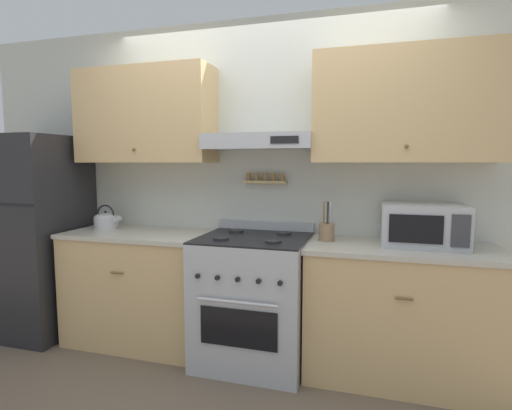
% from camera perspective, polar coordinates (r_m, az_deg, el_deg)
% --- Properties ---
extents(ground_plane, '(16.00, 16.00, 0.00)m').
position_cam_1_polar(ground_plane, '(2.93, -1.97, -23.47)').
color(ground_plane, brown).
extents(wall_back, '(5.20, 0.46, 2.55)m').
position_cam_1_polar(wall_back, '(3.10, 1.66, 6.47)').
color(wall_back, silver).
rests_on(wall_back, ground_plane).
extents(counter_left, '(1.15, 0.62, 0.90)m').
position_cam_1_polar(counter_left, '(3.41, -16.07, -11.16)').
color(counter_left, tan).
rests_on(counter_left, ground_plane).
extents(counter_right, '(1.23, 0.62, 0.90)m').
position_cam_1_polar(counter_right, '(2.92, 19.82, -14.24)').
color(counter_right, tan).
rests_on(counter_right, ground_plane).
extents(stove_range, '(0.77, 0.72, 0.98)m').
position_cam_1_polar(stove_range, '(2.97, -0.35, -13.27)').
color(stove_range, '#ADAFB5').
rests_on(stove_range, ground_plane).
extents(refrigerator, '(0.69, 0.72, 1.67)m').
position_cam_1_polar(refrigerator, '(3.87, -28.82, -3.80)').
color(refrigerator, '#232326').
rests_on(refrigerator, ground_plane).
extents(tea_kettle, '(0.24, 0.19, 0.20)m').
position_cam_1_polar(tea_kettle, '(3.54, -20.63, -2.06)').
color(tea_kettle, '#B7B7BC').
rests_on(tea_kettle, counter_left).
extents(microwave, '(0.53, 0.40, 0.28)m').
position_cam_1_polar(microwave, '(2.86, 22.75, -2.63)').
color(microwave, '#ADAFB5').
rests_on(microwave, counter_right).
extents(utensil_crock, '(0.11, 0.11, 0.28)m').
position_cam_1_polar(utensil_crock, '(2.85, 10.05, -3.68)').
color(utensil_crock, '#8E7051').
rests_on(utensil_crock, counter_right).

